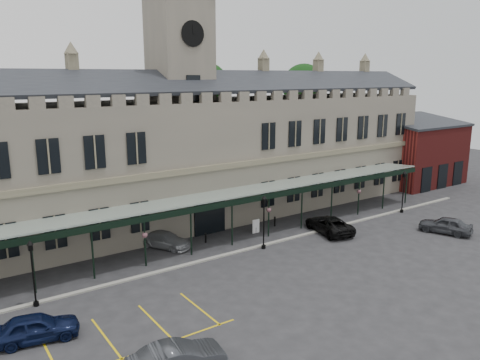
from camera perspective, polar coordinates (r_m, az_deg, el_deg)
ground at (r=35.59m, az=5.62°, el=-11.23°), size 140.00×140.00×0.00m
station_building at (r=46.48m, az=-6.99°, el=2.76°), size 60.00×10.36×17.30m
clock_tower at (r=45.90m, az=-7.27°, el=10.97°), size 5.60×5.60×24.80m
canopy at (r=40.34m, az=-1.19°, el=-4.62°), size 50.00×4.10×4.30m
brick_annex at (r=67.64m, az=20.78°, el=3.12°), size 12.40×8.36×9.23m
kerb at (r=39.58m, az=0.42°, el=-8.55°), size 60.00×0.40×0.12m
parking_markings at (r=28.20m, az=-15.68°, el=-18.49°), size 16.00×6.00×0.01m
tree_behind_mid at (r=57.66m, az=-4.32°, el=11.05°), size 6.00×6.00×16.00m
tree_behind_right at (r=67.22m, az=7.74°, el=11.19°), size 6.00×6.00×16.00m
lamp_post_left at (r=32.47m, az=-23.98°, el=-9.71°), size 0.42×0.42×4.42m
lamp_post_mid at (r=39.26m, az=2.93°, el=-4.55°), size 0.44×0.44×4.68m
lamp_post_right at (r=52.54m, az=19.30°, el=-0.92°), size 0.43×0.43×4.55m
traffic_cone at (r=47.64m, az=24.01°, el=-5.59°), size 0.47×0.47×0.75m
sign_board at (r=43.73m, az=1.96°, el=-5.67°), size 0.76×0.07×1.30m
bollard_left at (r=41.41m, az=-4.21°, el=-7.05°), size 0.16×0.16×0.88m
bollard_right at (r=45.79m, az=4.26°, el=-5.06°), size 0.17×0.17×0.95m
car_left_a at (r=29.28m, az=-23.64°, el=-16.15°), size 4.85×2.72×1.56m
car_left_b at (r=24.63m, az=-7.64°, el=-20.89°), size 5.07×2.37×1.61m
car_taxi at (r=40.66m, az=-9.11°, el=-7.21°), size 3.90×4.96×1.34m
car_van at (r=44.60m, az=10.77°, el=-5.34°), size 3.66×5.96×1.54m
car_right_a at (r=47.63m, az=23.76°, el=-5.03°), size 3.36×5.00×1.58m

